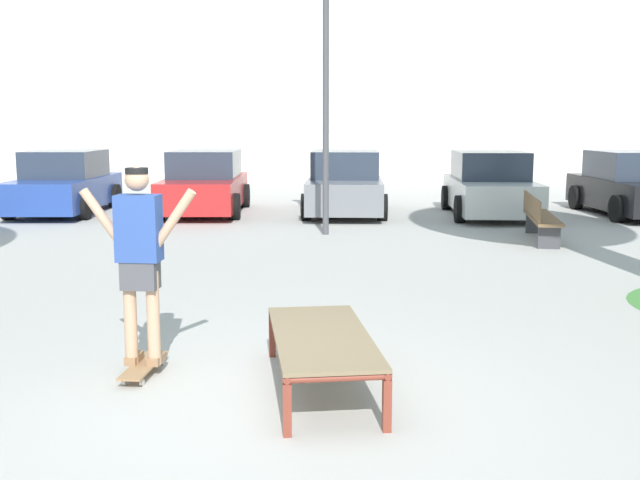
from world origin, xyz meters
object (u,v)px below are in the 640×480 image
car_blue (65,184)px  light_post (326,33)px  skater (140,252)px  car_white (490,186)px  car_red (205,184)px  skate_box (322,340)px  car_grey (345,185)px  car_black (632,186)px  park_bench (539,216)px  skateboard (144,366)px

car_blue → light_post: bearing=-30.5°
skater → car_white: 12.73m
skater → car_red: bearing=95.5°
skate_box → skater: (-1.53, 0.37, 0.66)m
skater → car_white: skater is taller
car_grey → skate_box: bearing=-93.2°
car_blue → car_black: 13.51m
car_red → car_white: (6.75, -0.59, 0.00)m
car_red → car_black: same height
car_red → park_bench: 8.12m
park_bench → car_blue: bearing=156.3°
car_blue → car_red: same height
skateboard → light_post: size_ratio=0.14×
car_white → light_post: (-3.89, -3.05, 3.13)m
car_white → park_bench: bearing=-89.4°
car_red → car_grey: bearing=-2.4°
car_blue → car_white: size_ratio=0.98×
car_red → car_white: 6.78m
car_black → park_bench: size_ratio=1.73×
skateboard → light_post: (1.70, 8.38, 3.75)m
skateboard → car_black: car_black is taller
car_blue → car_black: same height
park_bench → car_black: bearing=49.7°
skateboard → car_white: size_ratio=0.19×
car_white → car_black: same height
car_blue → car_red: 3.38m
car_black → park_bench: 5.16m
skate_box → skateboard: 1.61m
car_blue → car_white: same height
car_blue → car_black: (13.50, -0.54, 0.00)m
car_blue → car_white: bearing=-3.5°
car_red → skate_box: bearing=-77.8°
skater → car_grey: size_ratio=0.40×
car_blue → car_red: size_ratio=1.00×
skater → car_red: (-1.16, 12.02, -0.38)m
car_red → car_white: same height
car_grey → park_bench: 5.50m
skate_box → park_bench: park_bench is taller
skate_box → skater: 1.71m
car_black → park_bench: car_black is taller
skate_box → light_post: size_ratio=0.34×
car_white → park_bench: 3.86m
skate_box → light_post: bearing=88.9°
car_grey → light_post: bearing=-98.4°
skateboard → skate_box: bearing=-13.6°
car_red → park_bench: size_ratio=1.72×
car_grey → light_post: 4.73m
skateboard → park_bench: (5.64, 7.58, 0.37)m
car_red → car_black: (10.13, -0.51, 0.00)m
skater → car_grey: bearing=79.4°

